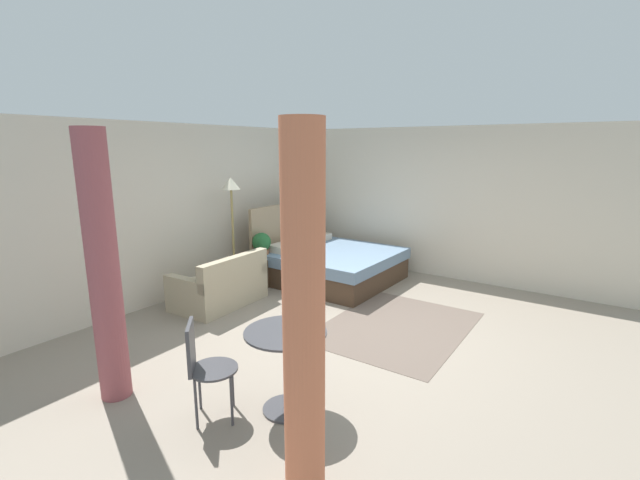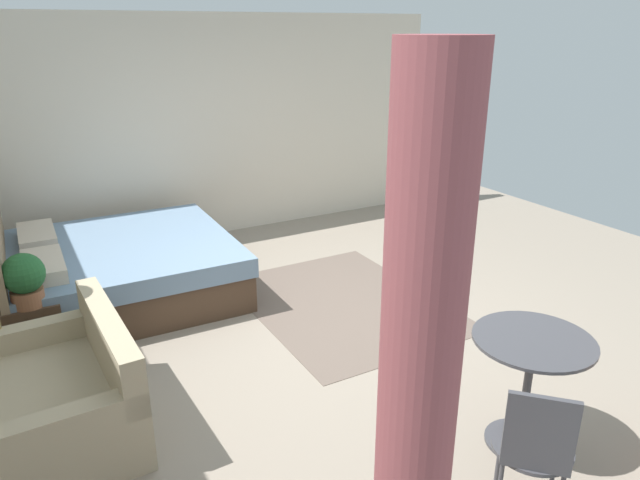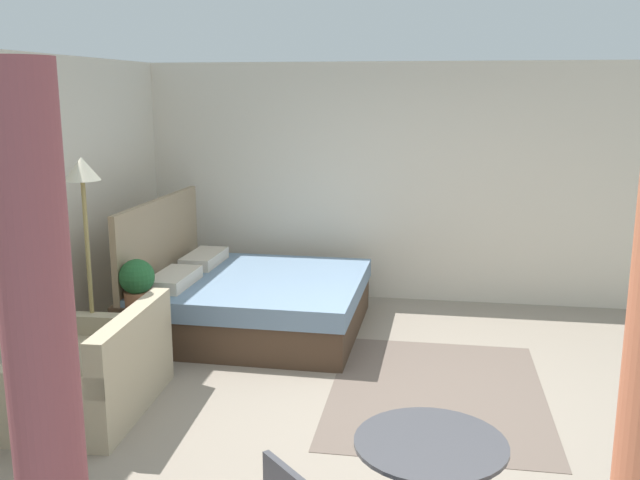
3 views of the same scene
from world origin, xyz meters
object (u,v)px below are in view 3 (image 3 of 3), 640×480
(couch, at_px, (97,376))
(floor_lamp, at_px, (84,195))
(potted_plant, at_px, (137,281))
(vase, at_px, (150,289))
(bed, at_px, (250,300))
(nightstand, at_px, (143,328))

(couch, relative_size, floor_lamp, 0.73)
(potted_plant, relative_size, vase, 2.41)
(vase, bearing_deg, floor_lamp, 160.76)
(bed, bearing_deg, vase, 130.44)
(bed, bearing_deg, potted_plant, 138.03)
(couch, bearing_deg, nightstand, 6.89)
(potted_plant, distance_m, vase, 0.26)
(couch, bearing_deg, vase, 4.64)
(vase, xyz_separation_m, floor_lamp, (-0.66, 0.23, 0.95))
(vase, bearing_deg, bed, -49.56)
(potted_plant, relative_size, floor_lamp, 0.23)
(potted_plant, bearing_deg, vase, -5.27)
(bed, relative_size, potted_plant, 4.94)
(nightstand, bearing_deg, floor_lamp, 160.20)
(couch, distance_m, nightstand, 1.16)
(bed, bearing_deg, nightstand, 133.96)
(potted_plant, bearing_deg, nightstand, 8.89)
(couch, distance_m, floor_lamp, 1.43)
(potted_plant, xyz_separation_m, vase, (0.22, -0.02, -0.14))
(bed, relative_size, nightstand, 4.38)
(nightstand, relative_size, floor_lamp, 0.26)
(bed, bearing_deg, couch, 161.05)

